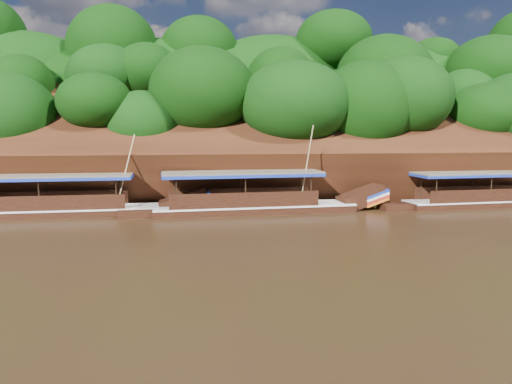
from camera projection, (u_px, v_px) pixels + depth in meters
The scene contains 6 objects.
ground at pixel (318, 235), 25.62m from camera, with size 160.00×160.00×0.00m, color black.
riverbank at pixel (258, 165), 47.71m from camera, with size 120.00×30.06×19.40m.
boat_0 at pixel (501, 198), 35.13m from camera, with size 14.96×3.17×6.92m.
boat_1 at pixel (267, 203), 32.50m from camera, with size 15.58×3.42×6.13m.
boat_2 at pixel (73, 206), 31.32m from camera, with size 16.44×2.98×5.54m.
reeds at pixel (252, 193), 34.65m from camera, with size 50.58×2.25×2.27m.
Camera 1 is at (-6.42, -24.48, 5.55)m, focal length 35.00 mm.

